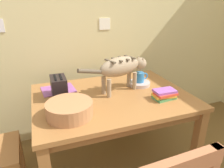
{
  "coord_description": "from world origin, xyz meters",
  "views": [
    {
      "loc": [
        -0.63,
        -0.14,
        1.47
      ],
      "look_at": [
        -0.09,
        1.35,
        0.83
      ],
      "focal_mm": 33.2,
      "sensor_mm": 36.0,
      "label": 1
    }
  ],
  "objects_px": {
    "saucer_bowl": "(139,83)",
    "book_stack": "(165,94)",
    "coffee_mug": "(140,77)",
    "cat": "(122,67)",
    "wicker_basket": "(70,109)",
    "toaster": "(59,87)",
    "magazine": "(58,89)",
    "dining_table": "(112,104)"
  },
  "relations": [
    {
      "from": "wicker_basket",
      "to": "book_stack",
      "type": "bearing_deg",
      "value": 0.75
    },
    {
      "from": "cat",
      "to": "saucer_bowl",
      "type": "xyz_separation_m",
      "value": [
        0.21,
        0.06,
        -0.2
      ]
    },
    {
      "from": "cat",
      "to": "toaster",
      "type": "distance_m",
      "value": 0.55
    },
    {
      "from": "magazine",
      "to": "toaster",
      "type": "bearing_deg",
      "value": -96.82
    },
    {
      "from": "dining_table",
      "to": "magazine",
      "type": "height_order",
      "value": "magazine"
    },
    {
      "from": "coffee_mug",
      "to": "dining_table",
      "type": "bearing_deg",
      "value": -159.58
    },
    {
      "from": "cat",
      "to": "saucer_bowl",
      "type": "relative_size",
      "value": 3.31
    },
    {
      "from": "cat",
      "to": "dining_table",
      "type": "bearing_deg",
      "value": -79.63
    },
    {
      "from": "dining_table",
      "to": "magazine",
      "type": "relative_size",
      "value": 4.59
    },
    {
      "from": "saucer_bowl",
      "to": "book_stack",
      "type": "relative_size",
      "value": 1.07
    },
    {
      "from": "cat",
      "to": "magazine",
      "type": "xyz_separation_m",
      "value": [
        -0.53,
        0.21,
        -0.21
      ]
    },
    {
      "from": "dining_table",
      "to": "magazine",
      "type": "bearing_deg",
      "value": 147.07
    },
    {
      "from": "magazine",
      "to": "toaster",
      "type": "height_order",
      "value": "toaster"
    },
    {
      "from": "coffee_mug",
      "to": "book_stack",
      "type": "distance_m",
      "value": 0.34
    },
    {
      "from": "cat",
      "to": "toaster",
      "type": "bearing_deg",
      "value": -113.35
    },
    {
      "from": "saucer_bowl",
      "to": "coffee_mug",
      "type": "bearing_deg",
      "value": 0.0
    },
    {
      "from": "magazine",
      "to": "book_stack",
      "type": "height_order",
      "value": "book_stack"
    },
    {
      "from": "saucer_bowl",
      "to": "book_stack",
      "type": "distance_m",
      "value": 0.34
    },
    {
      "from": "coffee_mug",
      "to": "book_stack",
      "type": "bearing_deg",
      "value": -80.49
    },
    {
      "from": "saucer_bowl",
      "to": "toaster",
      "type": "relative_size",
      "value": 1.01
    },
    {
      "from": "wicker_basket",
      "to": "toaster",
      "type": "relative_size",
      "value": 1.61
    },
    {
      "from": "dining_table",
      "to": "toaster",
      "type": "distance_m",
      "value": 0.47
    },
    {
      "from": "saucer_bowl",
      "to": "book_stack",
      "type": "height_order",
      "value": "book_stack"
    },
    {
      "from": "coffee_mug",
      "to": "wicker_basket",
      "type": "height_order",
      "value": "coffee_mug"
    },
    {
      "from": "dining_table",
      "to": "cat",
      "type": "bearing_deg",
      "value": 27.18
    },
    {
      "from": "magazine",
      "to": "book_stack",
      "type": "xyz_separation_m",
      "value": [
        0.79,
        -0.48,
        0.03
      ]
    },
    {
      "from": "saucer_bowl",
      "to": "wicker_basket",
      "type": "distance_m",
      "value": 0.79
    },
    {
      "from": "book_stack",
      "to": "toaster",
      "type": "bearing_deg",
      "value": 157.55
    },
    {
      "from": "wicker_basket",
      "to": "toaster",
      "type": "xyz_separation_m",
      "value": [
        -0.03,
        0.34,
        0.03
      ]
    },
    {
      "from": "saucer_bowl",
      "to": "book_stack",
      "type": "xyz_separation_m",
      "value": [
        0.06,
        -0.33,
        0.02
      ]
    },
    {
      "from": "book_stack",
      "to": "wicker_basket",
      "type": "height_order",
      "value": "wicker_basket"
    },
    {
      "from": "saucer_bowl",
      "to": "toaster",
      "type": "height_order",
      "value": "toaster"
    },
    {
      "from": "dining_table",
      "to": "book_stack",
      "type": "height_order",
      "value": "book_stack"
    },
    {
      "from": "cat",
      "to": "saucer_bowl",
      "type": "distance_m",
      "value": 0.29
    },
    {
      "from": "coffee_mug",
      "to": "book_stack",
      "type": "xyz_separation_m",
      "value": [
        0.06,
        -0.33,
        -0.04
      ]
    },
    {
      "from": "saucer_bowl",
      "to": "cat",
      "type": "bearing_deg",
      "value": -163.2
    },
    {
      "from": "magazine",
      "to": "wicker_basket",
      "type": "height_order",
      "value": "wicker_basket"
    },
    {
      "from": "saucer_bowl",
      "to": "wicker_basket",
      "type": "height_order",
      "value": "wicker_basket"
    },
    {
      "from": "wicker_basket",
      "to": "coffee_mug",
      "type": "bearing_deg",
      "value": 25.55
    },
    {
      "from": "wicker_basket",
      "to": "saucer_bowl",
      "type": "bearing_deg",
      "value": 25.66
    },
    {
      "from": "cat",
      "to": "wicker_basket",
      "type": "height_order",
      "value": "cat"
    },
    {
      "from": "coffee_mug",
      "to": "book_stack",
      "type": "height_order",
      "value": "coffee_mug"
    }
  ]
}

